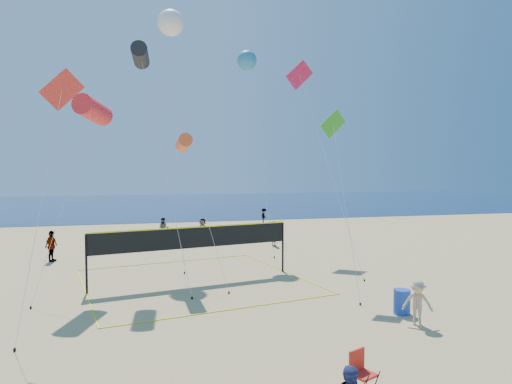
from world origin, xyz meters
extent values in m
cube|color=navy|center=(0.00, 62.00, 0.01)|extent=(140.00, 50.00, 0.03)
imported|color=tan|center=(6.43, 4.45, 0.80)|extent=(1.19, 1.04, 1.60)
imported|color=gray|center=(-8.17, 19.30, 0.92)|extent=(0.83, 1.16, 1.83)
imported|color=gray|center=(1.40, 24.26, 0.88)|extent=(1.64, 1.37, 1.77)
imported|color=gray|center=(6.10, 21.33, 0.88)|extent=(0.62, 0.75, 1.76)
imported|color=gray|center=(-1.36, 26.46, 0.83)|extent=(0.88, 0.72, 1.66)
imported|color=gray|center=(8.68, 33.80, 0.77)|extent=(0.98, 1.15, 1.55)
cube|color=red|center=(2.33, 0.50, 0.45)|extent=(0.70, 0.67, 0.06)
cube|color=red|center=(2.24, 0.70, 0.74)|extent=(0.52, 0.27, 0.54)
cylinder|color=black|center=(2.05, 0.59, 0.25)|extent=(0.13, 0.26, 0.71)
cylinder|color=black|center=(2.61, 0.41, 0.25)|extent=(0.13, 0.26, 0.71)
cylinder|color=black|center=(2.45, 0.77, 0.25)|extent=(0.13, 0.26, 0.71)
cylinder|color=#1C41B6|center=(6.58, 5.68, 0.47)|extent=(0.78, 0.78, 0.93)
cylinder|color=black|center=(-5.33, 11.57, 1.31)|extent=(0.10, 0.10, 2.62)
cylinder|color=black|center=(4.31, 13.53, 1.31)|extent=(0.10, 0.10, 2.62)
cube|color=black|center=(-0.51, 12.55, 2.13)|extent=(9.65, 1.98, 0.98)
cube|color=#F7FB1A|center=(-0.51, 12.55, 2.66)|extent=(9.65, 1.99, 0.06)
cube|color=#F7FB1A|center=(0.47, 7.73, 0.01)|extent=(9.85, 2.05, 0.02)
cube|color=#F7FB1A|center=(-1.49, 17.38, 0.01)|extent=(9.85, 2.05, 0.02)
cylinder|color=red|center=(-5.08, 13.08, 8.20)|extent=(1.69, 2.52, 1.27)
cylinder|color=silver|center=(-6.14, 11.41, 4.13)|extent=(2.14, 3.36, 8.16)
cylinder|color=black|center=(-7.20, 9.74, 0.05)|extent=(0.08, 0.08, 0.10)
cylinder|color=black|center=(-2.92, 14.92, 11.29)|extent=(0.97, 2.02, 1.08)
cylinder|color=silver|center=(-1.92, 12.23, 5.67)|extent=(2.01, 5.40, 11.24)
cylinder|color=black|center=(-0.92, 9.54, 0.05)|extent=(0.08, 0.08, 0.10)
cylinder|color=#F05726|center=(-0.91, 13.00, 6.75)|extent=(0.73, 1.63, 0.88)
cylinder|color=silver|center=(-0.09, 11.50, 3.40)|extent=(1.67, 3.03, 6.71)
cylinder|color=black|center=(0.74, 9.99, 0.05)|extent=(0.08, 0.08, 0.10)
cube|color=#F63427|center=(-5.61, 8.01, 8.29)|extent=(1.54, 0.20, 1.52)
cylinder|color=silver|center=(-6.15, 6.67, 4.17)|extent=(1.09, 2.71, 8.25)
cylinder|color=black|center=(-6.68, 5.33, 0.05)|extent=(0.08, 0.08, 0.10)
cube|color=green|center=(5.75, 10.39, 7.58)|extent=(1.37, 0.20, 1.36)
cylinder|color=silver|center=(5.66, 8.72, 3.81)|extent=(0.20, 3.35, 7.53)
cylinder|color=black|center=(5.56, 7.05, 0.05)|extent=(0.08, 0.08, 0.10)
cube|color=#D81F47|center=(7.64, 20.49, 11.90)|extent=(2.07, 0.27, 2.05)
cylinder|color=silver|center=(7.60, 15.53, 5.98)|extent=(0.10, 9.93, 11.86)
cylinder|color=black|center=(7.56, 10.57, 0.05)|extent=(0.08, 0.08, 0.10)
sphere|color=white|center=(-1.05, 20.04, 14.62)|extent=(1.80, 1.80, 1.64)
cylinder|color=silver|center=(-0.94, 17.16, 7.33)|extent=(0.24, 5.78, 14.57)
cylinder|color=black|center=(-0.82, 14.28, 0.05)|extent=(0.08, 0.08, 0.10)
sphere|color=teal|center=(3.98, 20.66, 12.73)|extent=(1.53, 1.53, 1.31)
cylinder|color=silver|center=(4.44, 18.91, 6.39)|extent=(0.93, 3.52, 12.68)
cylinder|color=black|center=(4.90, 17.15, 0.05)|extent=(0.08, 0.08, 0.10)
camera|label=1|loc=(-2.86, -9.46, 5.51)|focal=32.00mm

